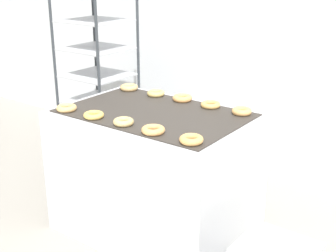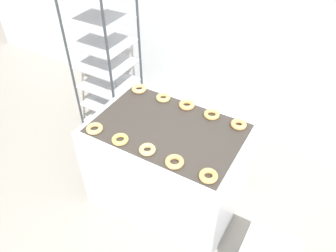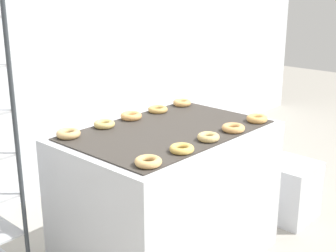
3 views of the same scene
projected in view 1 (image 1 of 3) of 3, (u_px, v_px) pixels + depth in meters
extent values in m
cube|color=silver|center=(258.00, 12.00, 3.97)|extent=(8.00, 0.05, 2.80)
cube|color=silver|center=(155.00, 174.00, 3.19)|extent=(1.27, 0.86, 0.88)
cube|color=#38332D|center=(154.00, 113.00, 3.04)|extent=(1.17, 0.76, 0.01)
cube|color=#262628|center=(161.00, 186.00, 2.64)|extent=(0.12, 0.07, 0.10)
cylinder|color=#33383D|center=(56.00, 78.00, 4.04)|extent=(0.02, 0.02, 1.70)
cylinder|color=#33383D|center=(99.00, 87.00, 3.75)|extent=(0.02, 0.02, 1.70)
cylinder|color=#33383D|center=(96.00, 68.00, 4.41)|extent=(0.02, 0.02, 1.70)
cylinder|color=#33383D|center=(139.00, 76.00, 4.12)|extent=(0.02, 0.02, 1.70)
cube|color=#B7BABF|center=(101.00, 149.00, 4.31)|extent=(0.52, 0.49, 0.01)
cube|color=#B7BABF|center=(100.00, 125.00, 4.23)|extent=(0.52, 0.49, 0.01)
cube|color=#B7BABF|center=(99.00, 101.00, 4.15)|extent=(0.52, 0.49, 0.01)
cube|color=#B7BABF|center=(98.00, 75.00, 4.07)|extent=(0.52, 0.49, 0.01)
cube|color=#B7BABF|center=(96.00, 48.00, 4.00)|extent=(0.52, 0.49, 0.01)
cube|color=#B7BABF|center=(95.00, 21.00, 3.92)|extent=(0.52, 0.49, 0.01)
torus|color=#E1AF69|center=(67.00, 108.00, 3.07)|extent=(0.13, 0.13, 0.04)
torus|color=#EABE59|center=(94.00, 115.00, 2.93)|extent=(0.13, 0.13, 0.03)
torus|color=#D7B670|center=(123.00, 122.00, 2.81)|extent=(0.13, 0.13, 0.04)
torus|color=#E8A860|center=(153.00, 130.00, 2.67)|extent=(0.14, 0.14, 0.04)
torus|color=#E5A85A|center=(191.00, 140.00, 2.53)|extent=(0.13, 0.13, 0.04)
torus|color=tan|center=(129.00, 87.00, 3.55)|extent=(0.14, 0.14, 0.04)
torus|color=#D3B666|center=(156.00, 93.00, 3.40)|extent=(0.13, 0.13, 0.04)
torus|color=#EAA75E|center=(183.00, 98.00, 3.28)|extent=(0.14, 0.14, 0.04)
torus|color=tan|center=(211.00, 105.00, 3.14)|extent=(0.13, 0.13, 0.04)
torus|color=#E3A961|center=(242.00, 111.00, 3.00)|extent=(0.13, 0.13, 0.04)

